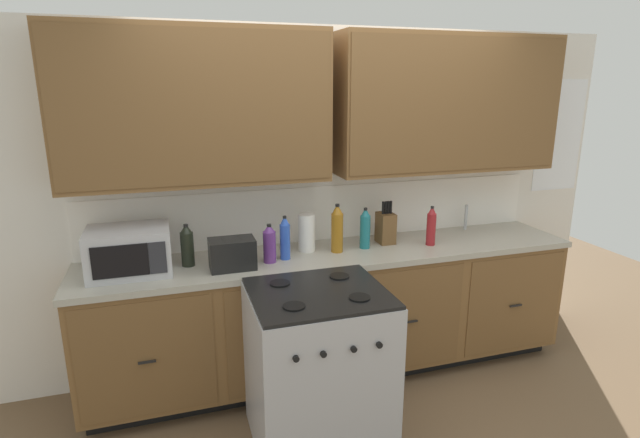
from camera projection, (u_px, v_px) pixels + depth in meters
name	position (u px, v px, depth m)	size (l,w,h in m)	color
ground_plane	(350.00, 395.00, 3.39)	(8.46, 8.46, 0.00)	brown
wall_unit	(329.00, 141.00, 3.41)	(4.59, 0.40, 2.43)	white
counter_run	(337.00, 312.00, 3.54)	(3.42, 0.64, 0.93)	black
stove_range	(318.00, 367.00, 2.87)	(0.76, 0.68, 0.95)	#B7B7BC
microwave	(129.00, 251.00, 3.00)	(0.48, 0.37, 0.28)	#B7B7BC
toaster	(232.00, 254.00, 3.09)	(0.28, 0.18, 0.19)	black
knife_block	(386.00, 227.00, 3.59)	(0.11, 0.14, 0.31)	brown
sink_faucet	(466.00, 217.00, 3.93)	(0.02, 0.02, 0.20)	#B2B5BA
paper_towel_roll	(307.00, 233.00, 3.41)	(0.12, 0.12, 0.26)	white
bottle_violet	(269.00, 244.00, 3.19)	(0.08, 0.08, 0.25)	#663384
bottle_red	(431.00, 226.00, 3.53)	(0.07, 0.07, 0.28)	maroon
bottle_dark	(187.00, 246.00, 3.13)	(0.08, 0.08, 0.27)	black
bottle_amber	(337.00, 229.00, 3.38)	(0.08, 0.08, 0.34)	#9E6619
bottle_teal	(365.00, 229.00, 3.47)	(0.07, 0.07, 0.29)	#1E707A
bottle_blue	(285.00, 238.00, 3.25)	(0.07, 0.07, 0.29)	blue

